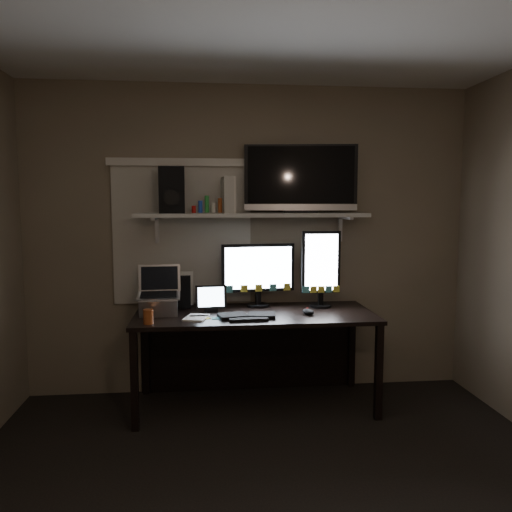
{
  "coord_description": "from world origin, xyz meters",
  "views": [
    {
      "loc": [
        -0.37,
        -2.27,
        1.56
      ],
      "look_at": [
        -0.01,
        1.25,
        1.18
      ],
      "focal_mm": 35.0,
      "sensor_mm": 36.0,
      "label": 1
    }
  ],
  "objects": [
    {
      "name": "back_wall",
      "position": [
        0.0,
        1.8,
        1.25
      ],
      "size": [
        3.6,
        0.0,
        3.6
      ],
      "primitive_type": "plane",
      "rotation": [
        1.57,
        0.0,
        0.0
      ],
      "color": "#6A5D4C",
      "rests_on": "floor"
    },
    {
      "name": "window_blinds",
      "position": [
        -0.55,
        1.79,
        1.3
      ],
      "size": [
        1.1,
        0.02,
        1.1
      ],
      "primitive_type": "cube",
      "color": "beige",
      "rests_on": "back_wall"
    },
    {
      "name": "desk",
      "position": [
        0.0,
        1.55,
        0.55
      ],
      "size": [
        1.8,
        0.75,
        0.73
      ],
      "color": "black",
      "rests_on": "floor"
    },
    {
      "name": "wall_shelf",
      "position": [
        0.0,
        1.62,
        1.46
      ],
      "size": [
        1.8,
        0.35,
        0.03
      ],
      "primitive_type": "cube",
      "color": "#B8B8B3",
      "rests_on": "back_wall"
    },
    {
      "name": "monitor_landscape",
      "position": [
        0.05,
        1.66,
        0.99
      ],
      "size": [
        0.59,
        0.13,
        0.52
      ],
      "primitive_type": "cube",
      "rotation": [
        0.0,
        0.0,
        0.11
      ],
      "color": "black",
      "rests_on": "desk"
    },
    {
      "name": "monitor_portrait",
      "position": [
        0.55,
        1.59,
        1.04
      ],
      "size": [
        0.31,
        0.07,
        0.62
      ],
      "primitive_type": "cube",
      "rotation": [
        0.0,
        0.0,
        0.02
      ],
      "color": "black",
      "rests_on": "desk"
    },
    {
      "name": "keyboard",
      "position": [
        -0.07,
        1.28,
        0.74
      ],
      "size": [
        0.43,
        0.18,
        0.03
      ],
      "primitive_type": "cube",
      "rotation": [
        0.0,
        0.0,
        0.04
      ],
      "color": "black",
      "rests_on": "desk"
    },
    {
      "name": "mouse",
      "position": [
        0.39,
        1.33,
        0.75
      ],
      "size": [
        0.11,
        0.13,
        0.04
      ],
      "primitive_type": "ellipsoid",
      "rotation": [
        0.0,
        0.0,
        0.34
      ],
      "color": "black",
      "rests_on": "desk"
    },
    {
      "name": "notepad",
      "position": [
        -0.44,
        1.29,
        0.74
      ],
      "size": [
        0.2,
        0.24,
        0.01
      ],
      "primitive_type": "cube",
      "rotation": [
        0.0,
        0.0,
        -0.28
      ],
      "color": "white",
      "rests_on": "desk"
    },
    {
      "name": "tablet",
      "position": [
        -0.33,
        1.5,
        0.83
      ],
      "size": [
        0.24,
        0.11,
        0.21
      ],
      "primitive_type": "cube",
      "rotation": [
        0.0,
        0.0,
        0.07
      ],
      "color": "black",
      "rests_on": "desk"
    },
    {
      "name": "file_sorter",
      "position": [
        -0.6,
        1.68,
        0.87
      ],
      "size": [
        0.22,
        0.11,
        0.28
      ],
      "primitive_type": "cube",
      "rotation": [
        0.0,
        0.0,
        -0.06
      ],
      "color": "black",
      "rests_on": "desk"
    },
    {
      "name": "laptop",
      "position": [
        -0.72,
        1.45,
        0.91
      ],
      "size": [
        0.32,
        0.27,
        0.35
      ],
      "primitive_type": "cube",
      "rotation": [
        0.0,
        0.0,
        0.04
      ],
      "color": "#B2B1B6",
      "rests_on": "desk"
    },
    {
      "name": "cup",
      "position": [
        -0.76,
        1.16,
        0.78
      ],
      "size": [
        0.07,
        0.07,
        0.1
      ],
      "primitive_type": "cylinder",
      "rotation": [
        0.0,
        0.0,
        -0.05
      ],
      "color": "#8F3F1A",
      "rests_on": "desk"
    },
    {
      "name": "sticky_notes",
      "position": [
        -0.26,
        1.34,
        0.73
      ],
      "size": [
        0.34,
        0.26,
        0.0
      ],
      "primitive_type": null,
      "rotation": [
        0.0,
        0.0,
        -0.05
      ],
      "color": "yellow",
      "rests_on": "desk"
    },
    {
      "name": "tv",
      "position": [
        0.39,
        1.67,
        1.75
      ],
      "size": [
        0.9,
        0.28,
        0.53
      ],
      "primitive_type": "cube",
      "rotation": [
        0.0,
        0.0,
        -0.14
      ],
      "color": "black",
      "rests_on": "wall_shelf"
    },
    {
      "name": "game_console",
      "position": [
        -0.19,
        1.61,
        1.62
      ],
      "size": [
        0.1,
        0.24,
        0.28
      ],
      "primitive_type": "cube",
      "rotation": [
        0.0,
        0.0,
        0.14
      ],
      "color": "beige",
      "rests_on": "wall_shelf"
    },
    {
      "name": "speaker",
      "position": [
        -0.62,
        1.61,
        1.65
      ],
      "size": [
        0.2,
        0.24,
        0.35
      ],
      "primitive_type": "cube",
      "rotation": [
        0.0,
        0.0,
        0.04
      ],
      "color": "black",
      "rests_on": "wall_shelf"
    },
    {
      "name": "bottles",
      "position": [
        -0.33,
        1.57,
        1.54
      ],
      "size": [
        0.21,
        0.07,
        0.13
      ],
      "primitive_type": null,
      "rotation": [
        0.0,
        0.0,
        0.12
      ],
      "color": "#A50F0C",
      "rests_on": "wall_shelf"
    }
  ]
}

